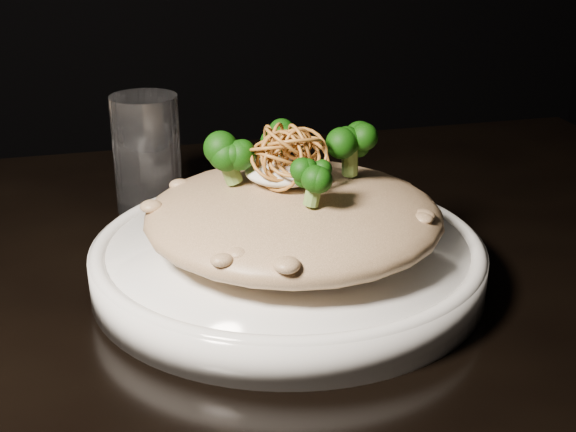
# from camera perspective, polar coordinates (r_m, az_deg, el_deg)

# --- Properties ---
(table) EXTENTS (1.10, 0.80, 0.75)m
(table) POSITION_cam_1_polar(r_m,az_deg,el_deg) (0.65, -5.84, -12.53)
(table) COLOR black
(table) RESTS_ON ground
(plate) EXTENTS (0.31, 0.31, 0.03)m
(plate) POSITION_cam_1_polar(r_m,az_deg,el_deg) (0.63, 0.00, -3.28)
(plate) COLOR white
(plate) RESTS_ON table
(risotto) EXTENTS (0.23, 0.23, 0.05)m
(risotto) POSITION_cam_1_polar(r_m,az_deg,el_deg) (0.61, 0.41, 0.03)
(risotto) COLOR brown
(risotto) RESTS_ON plate
(broccoli) EXTENTS (0.15, 0.15, 0.05)m
(broccoli) POSITION_cam_1_polar(r_m,az_deg,el_deg) (0.60, 0.05, 4.74)
(broccoli) COLOR black
(broccoli) RESTS_ON risotto
(cheese) EXTENTS (0.06, 0.06, 0.02)m
(cheese) POSITION_cam_1_polar(r_m,az_deg,el_deg) (0.61, -0.27, 3.23)
(cheese) COLOR silver
(cheese) RESTS_ON risotto
(shallots) EXTENTS (0.06, 0.06, 0.04)m
(shallots) POSITION_cam_1_polar(r_m,az_deg,el_deg) (0.59, -0.06, 5.60)
(shallots) COLOR brown
(shallots) RESTS_ON cheese
(drinking_glass) EXTENTS (0.07, 0.07, 0.11)m
(drinking_glass) POSITION_cam_1_polar(r_m,az_deg,el_deg) (0.77, -10.00, 4.39)
(drinking_glass) COLOR silver
(drinking_glass) RESTS_ON table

